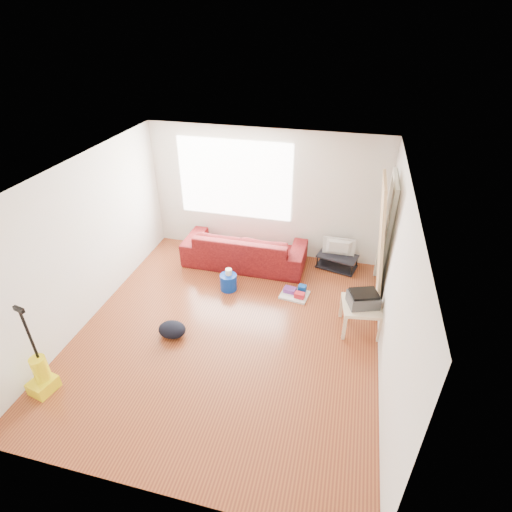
% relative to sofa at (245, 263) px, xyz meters
% --- Properties ---
extents(room, '(4.51, 5.01, 2.51)m').
position_rel_sofa_xyz_m(room, '(0.34, -1.80, 1.25)').
color(room, maroon).
rests_on(room, ground).
extents(sofa, '(2.32, 0.91, 0.68)m').
position_rel_sofa_xyz_m(sofa, '(0.00, 0.00, 0.00)').
color(sofa, '#33050B').
rests_on(sofa, ground).
extents(tv_stand, '(0.81, 0.58, 0.27)m').
position_rel_sofa_xyz_m(tv_stand, '(1.75, 0.27, 0.15)').
color(tv_stand, black).
rests_on(tv_stand, ground).
extents(tv, '(0.60, 0.08, 0.35)m').
position_rel_sofa_xyz_m(tv, '(1.75, 0.27, 0.45)').
color(tv, black).
rests_on(tv, tv_stand).
extents(side_table, '(0.65, 0.65, 0.47)m').
position_rel_sofa_xyz_m(side_table, '(2.22, -1.38, 0.39)').
color(side_table, beige).
rests_on(side_table, ground).
extents(printer, '(0.52, 0.46, 0.23)m').
position_rel_sofa_xyz_m(printer, '(2.22, -1.38, 0.58)').
color(printer, '#383839').
rests_on(printer, side_table).
extents(bucket, '(0.37, 0.37, 0.30)m').
position_rel_sofa_xyz_m(bucket, '(-0.06, -0.89, 0.00)').
color(bucket, '#052E9C').
rests_on(bucket, ground).
extents(toilet_paper, '(0.12, 0.12, 0.11)m').
position_rel_sofa_xyz_m(toilet_paper, '(-0.05, -0.86, 0.20)').
color(toilet_paper, silver).
rests_on(toilet_paper, bucket).
extents(cleaning_tray, '(0.52, 0.44, 0.17)m').
position_rel_sofa_xyz_m(cleaning_tray, '(1.13, -0.79, 0.05)').
color(cleaning_tray, silver).
rests_on(cleaning_tray, ground).
extents(backpack, '(0.43, 0.35, 0.23)m').
position_rel_sofa_xyz_m(backpack, '(-0.53, -2.23, 0.00)').
color(backpack, black).
rests_on(backpack, ground).
extents(sneakers, '(0.51, 0.28, 0.12)m').
position_rel_sofa_xyz_m(sneakers, '(2.12, -0.85, 0.06)').
color(sneakers, white).
rests_on(sneakers, ground).
extents(vacuum, '(0.33, 0.37, 1.32)m').
position_rel_sofa_xyz_m(vacuum, '(-1.73, -3.57, 0.24)').
color(vacuum, yellow).
rests_on(vacuum, ground).
extents(door_panel, '(0.28, 0.88, 2.20)m').
position_rel_sofa_xyz_m(door_panel, '(2.40, -0.68, 0.00)').
color(door_panel, '#A37A5F').
rests_on(door_panel, ground).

